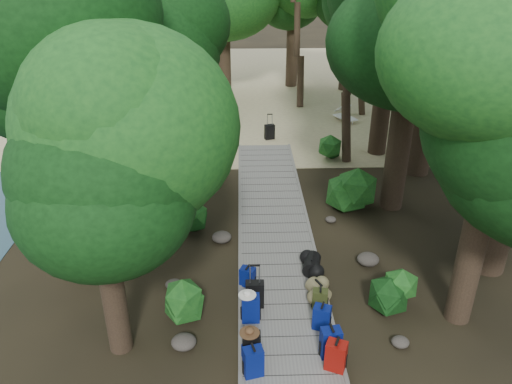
{
  "coord_description": "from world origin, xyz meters",
  "views": [
    {
      "loc": [
        -0.88,
        -11.1,
        7.21
      ],
      "look_at": [
        -0.5,
        1.22,
        1.0
      ],
      "focal_mm": 35.0,
      "sensor_mm": 36.0,
      "label": 1
    }
  ],
  "objects_px": {
    "backpack_right_c": "(322,316)",
    "backpack_left_a": "(253,360)",
    "suitcase_on_boardwalk": "(255,294)",
    "backpack_left_c": "(251,307)",
    "backpack_right_d": "(320,298)",
    "duffel_right_khaki": "(318,290)",
    "backpack_left_b": "(252,344)",
    "sun_lounger": "(346,115)",
    "duffel_right_black": "(312,264)",
    "backpack_left_d": "(248,276)",
    "kayak": "(197,120)",
    "lone_suitcase_on_sand": "(270,132)",
    "backpack_right_a": "(336,354)",
    "backpack_right_b": "(331,341)"
  },
  "relations": [
    {
      "from": "backpack_left_a",
      "to": "duffel_right_khaki",
      "type": "distance_m",
      "value": 2.65
    },
    {
      "from": "backpack_left_d",
      "to": "backpack_right_b",
      "type": "bearing_deg",
      "value": -30.98
    },
    {
      "from": "backpack_left_c",
      "to": "duffel_right_black",
      "type": "height_order",
      "value": "backpack_left_c"
    },
    {
      "from": "backpack_left_b",
      "to": "duffel_right_khaki",
      "type": "relative_size",
      "value": 1.17
    },
    {
      "from": "suitcase_on_boardwalk",
      "to": "kayak",
      "type": "distance_m",
      "value": 12.66
    },
    {
      "from": "suitcase_on_boardwalk",
      "to": "lone_suitcase_on_sand",
      "type": "bearing_deg",
      "value": 85.91
    },
    {
      "from": "backpack_right_b",
      "to": "backpack_right_c",
      "type": "distance_m",
      "value": 0.76
    },
    {
      "from": "backpack_left_b",
      "to": "lone_suitcase_on_sand",
      "type": "bearing_deg",
      "value": 85.43
    },
    {
      "from": "duffel_right_khaki",
      "to": "backpack_left_b",
      "type": "bearing_deg",
      "value": -155.94
    },
    {
      "from": "backpack_right_c",
      "to": "suitcase_on_boardwalk",
      "type": "height_order",
      "value": "suitcase_on_boardwalk"
    },
    {
      "from": "suitcase_on_boardwalk",
      "to": "sun_lounger",
      "type": "distance_m",
      "value": 13.35
    },
    {
      "from": "backpack_right_b",
      "to": "sun_lounger",
      "type": "xyz_separation_m",
      "value": [
        3.0,
        14.1,
        -0.16
      ]
    },
    {
      "from": "backpack_right_b",
      "to": "duffel_right_khaki",
      "type": "bearing_deg",
      "value": 82.37
    },
    {
      "from": "backpack_right_c",
      "to": "backpack_right_d",
      "type": "distance_m",
      "value": 0.65
    },
    {
      "from": "backpack_left_a",
      "to": "duffel_right_black",
      "type": "height_order",
      "value": "backpack_left_a"
    },
    {
      "from": "backpack_left_c",
      "to": "backpack_right_b",
      "type": "bearing_deg",
      "value": -35.24
    },
    {
      "from": "backpack_left_b",
      "to": "duffel_right_black",
      "type": "distance_m",
      "value": 3.11
    },
    {
      "from": "backpack_left_a",
      "to": "duffel_right_black",
      "type": "relative_size",
      "value": 1.07
    },
    {
      "from": "backpack_right_c",
      "to": "backpack_left_a",
      "type": "bearing_deg",
      "value": -118.94
    },
    {
      "from": "duffel_right_black",
      "to": "backpack_right_b",
      "type": "bearing_deg",
      "value": -76.97
    },
    {
      "from": "backpack_left_b",
      "to": "backpack_right_c",
      "type": "relative_size",
      "value": 1.07
    },
    {
      "from": "suitcase_on_boardwalk",
      "to": "backpack_left_a",
      "type": "bearing_deg",
      "value": -91.68
    },
    {
      "from": "backpack_right_a",
      "to": "backpack_right_c",
      "type": "distance_m",
      "value": 1.09
    },
    {
      "from": "duffel_right_khaki",
      "to": "kayak",
      "type": "relative_size",
      "value": 0.15
    },
    {
      "from": "backpack_left_c",
      "to": "backpack_left_d",
      "type": "distance_m",
      "value": 1.19
    },
    {
      "from": "backpack_left_c",
      "to": "backpack_right_d",
      "type": "distance_m",
      "value": 1.55
    },
    {
      "from": "backpack_right_b",
      "to": "duffel_right_khaki",
      "type": "relative_size",
      "value": 1.27
    },
    {
      "from": "backpack_left_b",
      "to": "sun_lounger",
      "type": "distance_m",
      "value": 14.81
    },
    {
      "from": "duffel_right_black",
      "to": "backpack_left_c",
      "type": "bearing_deg",
      "value": -118.55
    },
    {
      "from": "backpack_right_a",
      "to": "backpack_right_b",
      "type": "xyz_separation_m",
      "value": [
        -0.05,
        0.33,
        0.01
      ]
    },
    {
      "from": "duffel_right_khaki",
      "to": "lone_suitcase_on_sand",
      "type": "bearing_deg",
      "value": 67.75
    },
    {
      "from": "duffel_right_khaki",
      "to": "lone_suitcase_on_sand",
      "type": "height_order",
      "value": "lone_suitcase_on_sand"
    },
    {
      "from": "backpack_left_a",
      "to": "backpack_left_d",
      "type": "relative_size",
      "value": 1.3
    },
    {
      "from": "backpack_left_d",
      "to": "backpack_left_a",
      "type": "bearing_deg",
      "value": -64.34
    },
    {
      "from": "backpack_left_c",
      "to": "backpack_left_a",
      "type": "bearing_deg",
      "value": -89.88
    },
    {
      "from": "backpack_left_a",
      "to": "sun_lounger",
      "type": "xyz_separation_m",
      "value": [
        4.48,
        14.53,
        -0.15
      ]
    },
    {
      "from": "backpack_left_b",
      "to": "sun_lounger",
      "type": "bearing_deg",
      "value": 72.51
    },
    {
      "from": "backpack_left_d",
      "to": "kayak",
      "type": "bearing_deg",
      "value": 124.33
    },
    {
      "from": "lone_suitcase_on_sand",
      "to": "backpack_right_d",
      "type": "bearing_deg",
      "value": -103.64
    },
    {
      "from": "kayak",
      "to": "backpack_right_d",
      "type": "bearing_deg",
      "value": -56.88
    },
    {
      "from": "backpack_right_a",
      "to": "backpack_right_c",
      "type": "bearing_deg",
      "value": 118.76
    },
    {
      "from": "backpack_left_d",
      "to": "sun_lounger",
      "type": "height_order",
      "value": "backpack_left_d"
    },
    {
      "from": "backpack_left_d",
      "to": "duffel_right_black",
      "type": "relative_size",
      "value": 0.82
    },
    {
      "from": "backpack_right_d",
      "to": "sun_lounger",
      "type": "relative_size",
      "value": 0.28
    },
    {
      "from": "duffel_right_khaki",
      "to": "duffel_right_black",
      "type": "bearing_deg",
      "value": 65.87
    },
    {
      "from": "backpack_right_c",
      "to": "duffel_right_khaki",
      "type": "relative_size",
      "value": 1.1
    },
    {
      "from": "backpack_right_a",
      "to": "duffel_right_black",
      "type": "bearing_deg",
      "value": 114.36
    },
    {
      "from": "backpack_right_d",
      "to": "duffel_right_black",
      "type": "distance_m",
      "value": 1.32
    },
    {
      "from": "backpack_right_d",
      "to": "backpack_right_a",
      "type": "bearing_deg",
      "value": -77.73
    },
    {
      "from": "backpack_left_d",
      "to": "backpack_left_b",
      "type": "bearing_deg",
      "value": -64.63
    }
  ]
}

